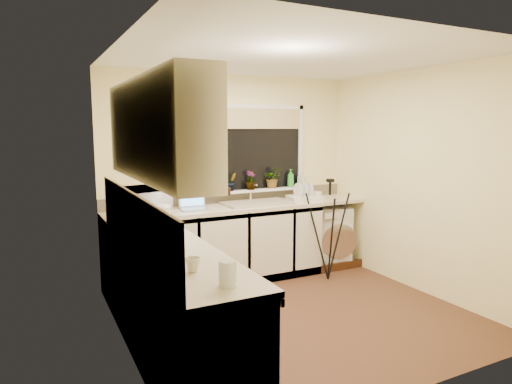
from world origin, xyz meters
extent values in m
plane|color=#512F20|center=(0.00, 0.00, 0.00)|extent=(3.20, 3.20, 0.00)
plane|color=white|center=(0.00, 0.00, 2.45)|extent=(3.20, 3.20, 0.00)
plane|color=#FFF0AA|center=(0.00, 1.50, 1.23)|extent=(3.20, 0.00, 3.20)
plane|color=#FFF0AA|center=(0.00, -1.50, 1.23)|extent=(3.20, 0.00, 3.20)
plane|color=#FFF0AA|center=(-1.60, 0.00, 1.23)|extent=(0.00, 3.00, 3.00)
plane|color=#FFF0AA|center=(1.60, 0.00, 1.23)|extent=(0.00, 3.00, 3.00)
cube|color=silver|center=(-0.33, 1.20, 0.43)|extent=(2.55, 0.60, 0.86)
cube|color=silver|center=(-1.30, -0.30, 0.43)|extent=(0.54, 2.40, 0.86)
cube|color=beige|center=(0.00, 1.20, 0.88)|extent=(3.20, 0.60, 0.04)
cube|color=beige|center=(-1.30, -0.30, 0.88)|extent=(0.60, 2.40, 0.04)
cube|color=silver|center=(-1.44, -0.45, 1.80)|extent=(0.28, 1.90, 0.70)
cube|color=beige|center=(-1.59, -0.30, 1.12)|extent=(0.02, 2.40, 0.45)
cube|color=beige|center=(0.00, 1.49, 0.97)|extent=(3.20, 0.02, 0.14)
cube|color=black|center=(0.20, 1.49, 1.55)|extent=(1.50, 0.02, 1.00)
cube|color=tan|center=(0.20, 1.46, 1.92)|extent=(1.50, 0.02, 0.25)
cube|color=white|center=(0.20, 1.43, 1.04)|extent=(1.60, 0.14, 0.03)
cube|color=tan|center=(0.20, 1.20, 0.91)|extent=(0.82, 0.46, 0.03)
cylinder|color=silver|center=(0.20, 1.38, 1.02)|extent=(0.03, 0.03, 0.24)
cube|color=silver|center=(1.26, 1.25, 0.39)|extent=(0.70, 0.68, 0.78)
cube|color=#A8A8B0|center=(-0.61, 1.17, 0.91)|extent=(0.32, 0.25, 0.02)
cube|color=#5DB9FF|center=(-0.59, 1.31, 1.02)|extent=(0.31, 0.10, 0.21)
cylinder|color=silver|center=(-1.18, 0.37, 1.00)|extent=(0.15, 0.15, 0.20)
cube|color=silver|center=(0.85, 1.16, 0.93)|extent=(0.46, 0.37, 0.06)
cylinder|color=silver|center=(-1.26, -1.28, 0.98)|extent=(0.10, 0.10, 0.15)
cylinder|color=silver|center=(-1.40, -0.27, 0.96)|extent=(0.08, 0.08, 0.11)
imported|color=white|center=(-1.31, 0.70, 1.07)|extent=(0.53, 0.68, 0.34)
imported|color=#999999|center=(-0.33, 1.39, 1.18)|extent=(0.15, 0.11, 0.25)
imported|color=#999999|center=(-0.05, 1.40, 1.16)|extent=(0.14, 0.12, 0.22)
imported|color=#999999|center=(0.21, 1.40, 1.17)|extent=(0.17, 0.17, 0.23)
imported|color=#999999|center=(0.53, 1.42, 1.18)|extent=(0.27, 0.24, 0.25)
imported|color=green|center=(0.81, 1.43, 1.17)|extent=(0.10, 0.10, 0.23)
imported|color=#999999|center=(0.96, 1.40, 1.14)|extent=(0.10, 0.10, 0.19)
imported|color=white|center=(1.10, 1.23, 0.95)|extent=(0.14, 0.14, 0.09)
imported|color=beige|center=(-1.35, -0.93, 0.95)|extent=(0.13, 0.13, 0.09)
camera|label=1|loc=(-2.25, -3.60, 1.81)|focal=31.78mm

